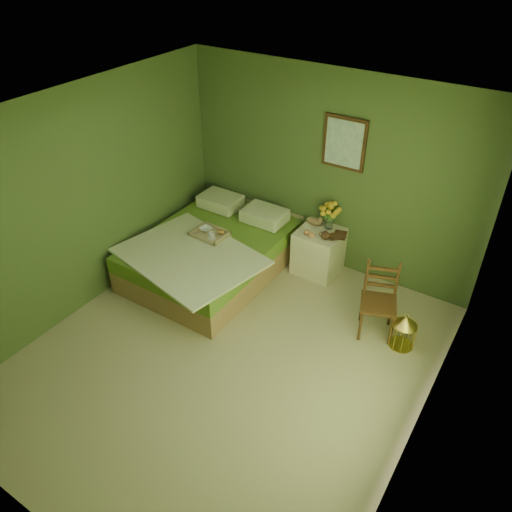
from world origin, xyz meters
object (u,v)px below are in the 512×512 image
Objects in this scene: bed at (214,249)px; nightstand at (320,247)px; chair at (382,295)px; birdcage at (403,332)px.

nightstand is at bearing 32.14° from bed.
bed is 1.40m from nightstand.
chair is 0.45m from birdcage.
bed reaches higher than chair.
chair reaches higher than birdcage.
bed is 5.73× the size of birdcage.
bed is 2.62m from birdcage.
bed is 2.29× the size of nightstand.
chair is at bearing 161.47° from birdcage.
chair is (1.10, -0.66, 0.12)m from nightstand.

